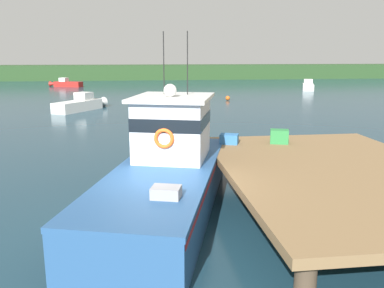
% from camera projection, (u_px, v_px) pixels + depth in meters
% --- Properties ---
extents(ground_plane, '(200.00, 200.00, 0.00)m').
position_uv_depth(ground_plane, '(158.00, 220.00, 10.31)').
color(ground_plane, '#193847').
extents(dock, '(6.00, 9.00, 1.20)m').
position_uv_depth(dock, '(339.00, 173.00, 10.66)').
color(dock, '#4C3D2D').
rests_on(dock, ground).
extents(main_fishing_boat, '(4.66, 9.92, 4.80)m').
position_uv_depth(main_fishing_boat, '(169.00, 170.00, 11.19)').
color(main_fishing_boat, '#285184').
rests_on(main_fishing_boat, ground).
extents(crate_single_far, '(0.70, 0.60, 0.46)m').
position_uv_depth(crate_single_far, '(279.00, 136.00, 13.62)').
color(crate_single_far, '#2D8442').
rests_on(crate_single_far, dock).
extents(crate_stack_near_edge, '(0.71, 0.62, 0.33)m').
position_uv_depth(crate_stack_near_edge, '(229.00, 139.00, 13.57)').
color(crate_stack_near_edge, '#3370B2').
rests_on(crate_stack_near_edge, dock).
extents(moored_boat_off_the_point, '(4.64, 2.67, 1.18)m').
position_uv_depth(moored_boat_off_the_point, '(66.00, 84.00, 53.17)').
color(moored_boat_off_the_point, red).
rests_on(moored_boat_off_the_point, ground).
extents(moored_boat_far_left, '(3.71, 5.00, 1.34)m').
position_uv_depth(moored_boat_far_left, '(81.00, 104.00, 30.53)').
color(moored_boat_far_left, white).
rests_on(moored_boat_far_left, ground).
extents(moored_boat_far_right, '(2.71, 4.91, 1.24)m').
position_uv_depth(moored_boat_far_right, '(308.00, 86.00, 48.72)').
color(moored_boat_far_right, silver).
rests_on(moored_boat_far_right, ground).
extents(mooring_buoy_outer, '(0.52, 0.52, 0.52)m').
position_uv_depth(mooring_buoy_outer, '(183.00, 111.00, 28.56)').
color(mooring_buoy_outer, '#EA5B19').
rests_on(mooring_buoy_outer, ground).
extents(mooring_buoy_channel_marker, '(0.41, 0.41, 0.41)m').
position_uv_depth(mooring_buoy_channel_marker, '(228.00, 98.00, 37.41)').
color(mooring_buoy_channel_marker, '#EA5B19').
rests_on(mooring_buoy_channel_marker, ground).
extents(far_shoreline, '(120.00, 8.00, 2.40)m').
position_uv_depth(far_shoreline, '(142.00, 72.00, 70.09)').
color(far_shoreline, '#284723').
rests_on(far_shoreline, ground).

